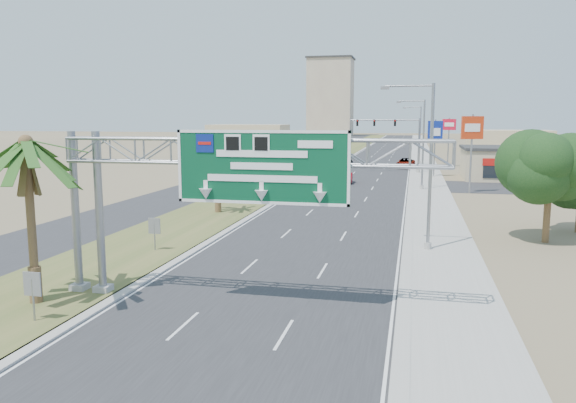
% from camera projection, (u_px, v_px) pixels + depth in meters
% --- Properties ---
extents(road, '(12.00, 300.00, 0.02)m').
position_uv_depth(road, '(383.00, 156.00, 120.68)').
color(road, '#28282B').
rests_on(road, ground).
extents(sidewalk_right, '(4.00, 300.00, 0.10)m').
position_uv_depth(sidewalk_right, '(423.00, 156.00, 118.84)').
color(sidewalk_right, '#9E9B93').
rests_on(sidewalk_right, ground).
extents(median_grass, '(7.00, 300.00, 0.12)m').
position_uv_depth(median_grass, '(336.00, 155.00, 122.83)').
color(median_grass, '#485927').
rests_on(median_grass, ground).
extents(opposing_road, '(8.00, 300.00, 0.02)m').
position_uv_depth(opposing_road, '(305.00, 155.00, 124.35)').
color(opposing_road, '#28282B').
rests_on(opposing_road, ground).
extents(sign_gantry, '(16.75, 1.24, 7.50)m').
position_uv_depth(sign_gantry, '(228.00, 164.00, 23.42)').
color(sign_gantry, gray).
rests_on(sign_gantry, ground).
extents(palm_near, '(5.70, 5.70, 8.35)m').
position_uv_depth(palm_near, '(26.00, 143.00, 23.19)').
color(palm_near, brown).
rests_on(palm_near, ground).
extents(palm_row_b, '(3.99, 3.99, 5.95)m').
position_uv_depth(palm_row_b, '(217.00, 155.00, 46.72)').
color(palm_row_b, brown).
rests_on(palm_row_b, ground).
extents(palm_row_c, '(3.99, 3.99, 6.75)m').
position_uv_depth(palm_row_c, '(266.00, 139.00, 62.05)').
color(palm_row_c, brown).
rests_on(palm_row_c, ground).
extents(palm_row_d, '(3.99, 3.99, 5.45)m').
position_uv_depth(palm_row_d, '(299.00, 144.00, 79.61)').
color(palm_row_d, brown).
rests_on(palm_row_d, ground).
extents(palm_row_e, '(3.99, 3.99, 6.15)m').
position_uv_depth(palm_row_e, '(320.00, 135.00, 97.85)').
color(palm_row_e, brown).
rests_on(palm_row_e, ground).
extents(palm_row_f, '(3.99, 3.99, 5.75)m').
position_uv_depth(palm_row_f, '(339.00, 133.00, 122.04)').
color(palm_row_f, brown).
rests_on(palm_row_f, ground).
extents(streetlight_near, '(3.27, 0.44, 10.00)m').
position_uv_depth(streetlight_near, '(427.00, 174.00, 33.47)').
color(streetlight_near, gray).
rests_on(streetlight_near, ground).
extents(streetlight_mid, '(3.27, 0.44, 10.00)m').
position_uv_depth(streetlight_mid, '(421.00, 148.00, 62.43)').
color(streetlight_mid, gray).
rests_on(streetlight_mid, ground).
extents(streetlight_far, '(3.27, 0.44, 10.00)m').
position_uv_depth(streetlight_far, '(419.00, 137.00, 97.18)').
color(streetlight_far, gray).
rests_on(streetlight_far, ground).
extents(signal_mast, '(10.28, 0.71, 8.00)m').
position_uv_depth(signal_mast, '(405.00, 140.00, 82.15)').
color(signal_mast, gray).
rests_on(signal_mast, ground).
extents(store_building, '(18.00, 10.00, 4.00)m').
position_uv_depth(store_building, '(535.00, 164.00, 73.16)').
color(store_building, tan).
rests_on(store_building, ground).
extents(oak_near, '(4.50, 4.50, 6.80)m').
position_uv_depth(oak_near, '(550.00, 173.00, 35.69)').
color(oak_near, brown).
rests_on(oak_near, ground).
extents(median_signback_a, '(0.75, 0.08, 2.08)m').
position_uv_depth(median_signback_a, '(32.00, 288.00, 21.76)').
color(median_signback_a, gray).
rests_on(median_signback_a, ground).
extents(median_signback_b, '(0.75, 0.08, 2.08)m').
position_uv_depth(median_signback_b, '(154.00, 228.00, 33.50)').
color(median_signback_b, gray).
rests_on(median_signback_b, ground).
extents(tower_distant, '(20.00, 16.00, 35.00)m').
position_uv_depth(tower_distant, '(330.00, 98.00, 260.16)').
color(tower_distant, tan).
rests_on(tower_distant, ground).
extents(building_distant_left, '(24.00, 14.00, 6.00)m').
position_uv_depth(building_distant_left, '(248.00, 134.00, 178.23)').
color(building_distant_left, tan).
rests_on(building_distant_left, ground).
extents(building_distant_right, '(20.00, 12.00, 5.00)m').
position_uv_depth(building_distant_right, '(508.00, 140.00, 142.79)').
color(building_distant_right, tan).
rests_on(building_distant_right, ground).
extents(car_left_lane, '(2.48, 5.08, 1.67)m').
position_uv_depth(car_left_lane, '(308.00, 190.00, 56.16)').
color(car_left_lane, black).
rests_on(car_left_lane, ground).
extents(car_mid_lane, '(1.62, 3.98, 1.28)m').
position_uv_depth(car_mid_lane, '(347.00, 178.00, 69.42)').
color(car_mid_lane, maroon).
rests_on(car_mid_lane, ground).
extents(car_right_lane, '(3.08, 5.87, 1.58)m').
position_uv_depth(car_right_lane, '(406.00, 163.00, 90.38)').
color(car_right_lane, gray).
rests_on(car_right_lane, ground).
extents(car_far, '(1.88, 4.58, 1.33)m').
position_uv_depth(car_far, '(347.00, 162.00, 94.46)').
color(car_far, black).
rests_on(car_far, ground).
extents(pole_sign_red_near, '(2.35, 1.15, 8.39)m').
position_uv_depth(pole_sign_red_near, '(472.00, 132.00, 59.11)').
color(pole_sign_red_near, gray).
rests_on(pole_sign_red_near, ground).
extents(pole_sign_blue, '(2.02, 0.74, 7.83)m').
position_uv_depth(pole_sign_blue, '(435.00, 134.00, 76.14)').
color(pole_sign_blue, gray).
rests_on(pole_sign_blue, ground).
extents(pole_sign_red_far, '(2.18, 1.01, 8.06)m').
position_uv_depth(pole_sign_red_far, '(449.00, 128.00, 92.00)').
color(pole_sign_red_far, gray).
rests_on(pole_sign_red_far, ground).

